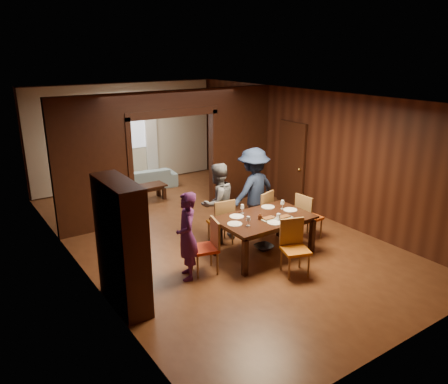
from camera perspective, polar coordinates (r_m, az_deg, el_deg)
floor at (r=9.38m, az=-1.70°, el=-5.54°), size 9.00×9.00×0.00m
ceiling at (r=8.63m, az=-1.89°, el=12.38°), size 5.50×9.00×0.02m
room_walls at (r=10.47m, az=-7.38°, el=5.54°), size 5.52×9.01×2.90m
person_purple at (r=7.41m, az=-4.85°, el=-5.77°), size 0.55×0.66×1.54m
person_grey at (r=8.78m, az=-0.84°, el=-1.45°), size 0.89×0.74×1.64m
person_navy at (r=9.26m, az=3.85°, el=0.20°), size 1.27×0.85×1.83m
sofa at (r=12.56m, az=-10.67°, el=1.74°), size 1.99×0.99×0.56m
serving_bowl at (r=8.42m, az=5.38°, el=-2.53°), size 0.36×0.36×0.09m
dining_table at (r=8.41m, az=5.25°, el=-5.67°), size 1.78×1.10×0.76m
coffee_table at (r=11.58m, az=-9.62°, el=-0.03°), size 0.80×0.50×0.40m
chair_left at (r=7.68m, az=-2.58°, el=-7.16°), size 0.54×0.54×0.97m
chair_right at (r=9.20m, az=11.09°, el=-3.09°), size 0.47×0.47×0.97m
chair_far_l at (r=8.78m, az=-0.46°, el=-3.81°), size 0.50×0.50×0.97m
chair_far_r at (r=9.26m, az=4.58°, el=-2.65°), size 0.55×0.55×0.97m
chair_near at (r=7.72m, az=9.32°, el=-7.28°), size 0.56×0.56×0.97m
hutch at (r=6.71m, az=-13.22°, el=-6.75°), size 0.40×1.20×2.00m
door_right at (r=10.99m, az=8.78°, el=3.63°), size 0.06×0.90×2.10m
window_far at (r=12.73m, az=-12.74°, el=8.39°), size 1.20×0.03×1.30m
curtain_left at (r=12.52m, az=-15.72°, el=5.90°), size 0.35×0.06×2.40m
curtain_right at (r=13.06m, az=-9.47°, el=6.82°), size 0.35×0.06×2.40m
plate_left at (r=7.90m, az=1.41°, el=-4.18°), size 0.27×0.27×0.01m
plate_far_l at (r=8.24m, az=1.66°, el=-3.21°), size 0.27×0.27×0.01m
plate_far_r at (r=8.77m, az=5.76°, el=-1.95°), size 0.27×0.27×0.01m
plate_right at (r=8.67m, az=8.64°, el=-2.31°), size 0.27×0.27×0.01m
plate_near at (r=8.01m, az=6.62°, el=-3.99°), size 0.27×0.27×0.01m
platter_a at (r=8.16m, az=5.81°, el=-3.44°), size 0.30×0.20×0.04m
platter_b at (r=8.26m, az=7.87°, el=-3.25°), size 0.30×0.20×0.04m
wineglass_left at (r=7.80m, az=3.19°, el=-3.83°), size 0.08×0.08×0.18m
wineglass_far at (r=8.38m, az=2.40°, el=-2.23°), size 0.08×0.08×0.18m
wineglass_right at (r=8.69m, az=7.64°, el=-1.64°), size 0.08×0.08×0.18m
tumbler at (r=8.09m, az=7.12°, el=-3.29°), size 0.07×0.07×0.14m
condiment_jar at (r=8.12m, az=4.75°, el=-3.23°), size 0.08×0.08×0.11m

